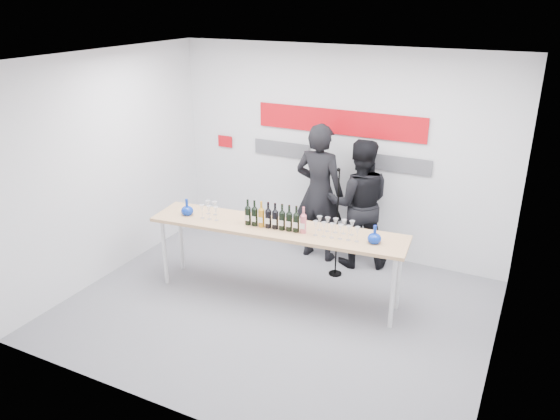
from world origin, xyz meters
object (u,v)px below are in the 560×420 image
at_px(tasting_table, 276,232).
at_px(presenter_left, 319,193).
at_px(mic_stand, 336,243).
at_px(presenter_right, 359,204).

bearing_deg(tasting_table, presenter_left, 82.55).
height_order(tasting_table, presenter_left, presenter_left).
bearing_deg(mic_stand, presenter_right, 97.39).
height_order(tasting_table, mic_stand, mic_stand).
xyz_separation_m(presenter_left, mic_stand, (0.44, -0.42, -0.53)).
xyz_separation_m(presenter_left, presenter_right, (0.58, 0.04, -0.08)).
bearing_deg(presenter_right, mic_stand, 50.87).
distance_m(tasting_table, presenter_left, 1.29).
bearing_deg(mic_stand, presenter_left, 160.44).
bearing_deg(presenter_left, mic_stand, 139.95).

